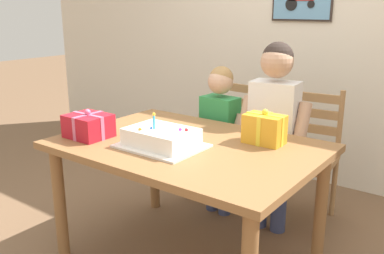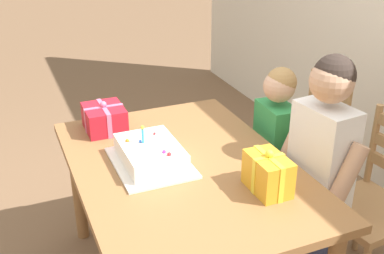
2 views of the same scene
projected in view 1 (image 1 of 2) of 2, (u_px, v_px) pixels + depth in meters
back_wall at (310, 27)px, 3.48m from camera, size 6.40×0.11×2.60m
dining_table at (188, 159)px, 2.37m from camera, size 1.42×0.99×0.73m
birthday_cake at (161, 138)px, 2.27m from camera, size 0.44×0.34×0.19m
gift_box_red_large at (264, 129)px, 2.32m from camera, size 0.22×0.14×0.20m
gift_box_beside_cake at (89, 126)px, 2.44m from camera, size 0.24×0.21×0.17m
chair_left at (226, 139)px, 3.30m from camera, size 0.46×0.46×0.92m
chair_right at (304, 156)px, 2.93m from camera, size 0.46×0.46×0.92m
child_older at (274, 120)px, 2.70m from camera, size 0.47×0.28×1.26m
child_younger at (220, 127)px, 2.96m from camera, size 0.39×0.23×1.07m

